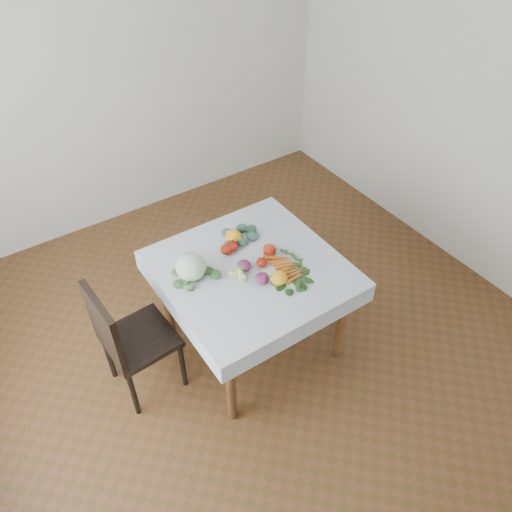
{
  "coord_description": "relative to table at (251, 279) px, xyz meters",
  "views": [
    {
      "loc": [
        -1.27,
        -1.95,
        2.96
      ],
      "look_at": [
        0.05,
        0.01,
        0.82
      ],
      "focal_mm": 35.0,
      "sensor_mm": 36.0,
      "label": 1
    }
  ],
  "objects": [
    {
      "name": "ground",
      "position": [
        0.0,
        0.0,
        -0.65
      ],
      "size": [
        4.0,
        4.0,
        0.0
      ],
      "primitive_type": "plane",
      "color": "brown"
    },
    {
      "name": "back_wall",
      "position": [
        0.0,
        2.0,
        0.7
      ],
      "size": [
        4.0,
        0.04,
        2.7
      ],
      "primitive_type": "cube",
      "color": "silver",
      "rests_on": "ground"
    },
    {
      "name": "table",
      "position": [
        0.0,
        0.0,
        0.0
      ],
      "size": [
        1.0,
        1.0,
        0.75
      ],
      "color": "brown",
      "rests_on": "ground"
    },
    {
      "name": "tablecloth",
      "position": [
        0.0,
        0.0,
        0.1
      ],
      "size": [
        1.12,
        1.12,
        0.01
      ],
      "primitive_type": "cube",
      "color": "white",
      "rests_on": "table"
    },
    {
      "name": "chair",
      "position": [
        -0.86,
        0.11,
        -0.12
      ],
      "size": [
        0.44,
        0.44,
        0.92
      ],
      "color": "black",
      "rests_on": "ground"
    },
    {
      "name": "cabbage",
      "position": [
        -0.36,
        0.14,
        0.19
      ],
      "size": [
        0.21,
        0.21,
        0.17
      ],
      "primitive_type": "ellipsoid",
      "rotation": [
        0.0,
        0.0,
        -0.08
      ],
      "color": "silver",
      "rests_on": "tablecloth"
    },
    {
      "name": "tomato_a",
      "position": [
        -0.06,
        0.2,
        0.14
      ],
      "size": [
        0.1,
        0.1,
        0.07
      ],
      "primitive_type": "ellipsoid",
      "rotation": [
        0.0,
        0.0,
        0.34
      ],
      "color": "#AD1B0B",
      "rests_on": "tablecloth"
    },
    {
      "name": "tomato_b",
      "position": [
        -0.01,
        0.21,
        0.14
      ],
      "size": [
        0.1,
        0.1,
        0.08
      ],
      "primitive_type": "ellipsoid",
      "rotation": [
        0.0,
        0.0,
        0.21
      ],
      "color": "#AD1B0B",
      "rests_on": "tablecloth"
    },
    {
      "name": "tomato_c",
      "position": [
        0.17,
        0.04,
        0.14
      ],
      "size": [
        0.1,
        0.1,
        0.08
      ],
      "primitive_type": "ellipsoid",
      "rotation": [
        0.0,
        0.0,
        -0.08
      ],
      "color": "#AD1B0B",
      "rests_on": "tablecloth"
    },
    {
      "name": "tomato_d",
      "position": [
        0.07,
        -0.02,
        0.13
      ],
      "size": [
        0.08,
        0.08,
        0.06
      ],
      "primitive_type": "ellipsoid",
      "rotation": [
        0.0,
        0.0,
        0.11
      ],
      "color": "#AD1B0B",
      "rests_on": "tablecloth"
    },
    {
      "name": "heirloom_back",
      "position": [
        0.05,
        0.29,
        0.14
      ],
      "size": [
        0.15,
        0.15,
        0.08
      ],
      "primitive_type": "ellipsoid",
      "rotation": [
        0.0,
        0.0,
        0.41
      ],
      "color": "yellow",
      "rests_on": "tablecloth"
    },
    {
      "name": "heirloom_front",
      "position": [
        0.07,
        -0.21,
        0.14
      ],
      "size": [
        0.13,
        0.13,
        0.08
      ],
      "primitive_type": "ellipsoid",
      "rotation": [
        0.0,
        0.0,
        0.27
      ],
      "color": "yellow",
      "rests_on": "tablecloth"
    },
    {
      "name": "onion_a",
      "position": [
        -0.02,
        -0.15,
        0.14
      ],
      "size": [
        0.1,
        0.1,
        0.08
      ],
      "primitive_type": "ellipsoid",
      "rotation": [
        0.0,
        0.0,
        0.08
      ],
      "color": "#57193B",
      "rests_on": "tablecloth"
    },
    {
      "name": "onion_b",
      "position": [
        -0.05,
        0.01,
        0.14
      ],
      "size": [
        0.1,
        0.1,
        0.07
      ],
      "primitive_type": "ellipsoid",
      "rotation": [
        0.0,
        0.0,
        0.09
      ],
      "color": "#57193B",
      "rests_on": "tablecloth"
    },
    {
      "name": "tomatillo_cluster",
      "position": [
        -0.14,
        -0.04,
        0.13
      ],
      "size": [
        0.15,
        0.1,
        0.05
      ],
      "color": "#C2DA7D",
      "rests_on": "tablecloth"
    },
    {
      "name": "carrot_bunch",
      "position": [
        0.2,
        -0.13,
        0.12
      ],
      "size": [
        0.18,
        0.31,
        0.03
      ],
      "color": "orange",
      "rests_on": "tablecloth"
    },
    {
      "name": "kale_bunch",
      "position": [
        0.14,
        0.33,
        0.12
      ],
      "size": [
        0.29,
        0.28,
        0.04
      ],
      "color": "#3E6650",
      "rests_on": "tablecloth"
    },
    {
      "name": "basil_bunch",
      "position": [
        0.16,
        -0.24,
        0.11
      ],
      "size": [
        0.31,
        0.22,
        0.01
      ],
      "color": "#245219",
      "rests_on": "tablecloth"
    },
    {
      "name": "dill_bunch",
      "position": [
        -0.35,
        0.14,
        0.12
      ],
      "size": [
        0.25,
        0.24,
        0.03
      ],
      "color": "#497837",
      "rests_on": "tablecloth"
    }
  ]
}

